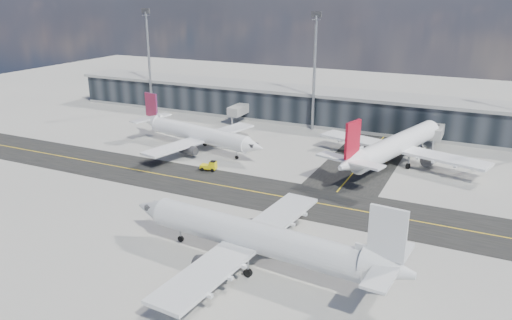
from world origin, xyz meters
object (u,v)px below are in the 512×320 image
object	(u,v)px
airliner_redtail	(396,146)
service_van	(419,144)
airliner_af	(197,134)
baggage_tug	(210,166)
airliner_near	(257,238)

from	to	relation	value
airliner_redtail	service_van	size ratio (longest dim) A/B	8.22
airliner_af	service_van	world-z (taller)	airliner_af
airliner_af	baggage_tug	size ratio (longest dim) A/B	10.73
airliner_redtail	baggage_tug	distance (m)	37.38
airliner_near	airliner_redtail	bearing A→B (deg)	-4.99
airliner_redtail	airliner_near	distance (m)	48.02
airliner_redtail	airliner_near	world-z (taller)	airliner_redtail
airliner_af	baggage_tug	bearing A→B (deg)	54.12
airliner_af	airliner_redtail	world-z (taller)	airliner_redtail
airliner_redtail	airliner_near	xyz separation A→B (m)	(-8.26, -47.31, -0.20)
service_van	airliner_redtail	bearing A→B (deg)	-121.68
airliner_near	baggage_tug	world-z (taller)	airliner_near
airliner_near	service_van	distance (m)	63.23
baggage_tug	service_van	world-z (taller)	baggage_tug
baggage_tug	service_van	distance (m)	48.56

